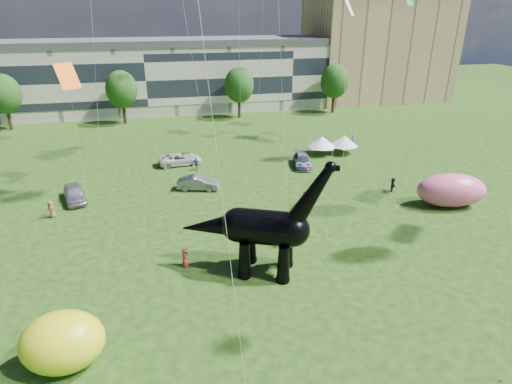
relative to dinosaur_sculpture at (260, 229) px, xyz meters
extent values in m
plane|color=#16330C|center=(-0.42, -4.49, -3.60)|extent=(220.00, 220.00, 0.00)
cube|color=beige|center=(-8.42, 57.51, 2.40)|extent=(78.00, 11.00, 12.00)
cube|color=tan|center=(39.58, 60.51, 7.40)|extent=(28.00, 18.00, 22.00)
cylinder|color=#382314|center=(-30.42, 48.51, -2.00)|extent=(0.56, 0.56, 3.20)
ellipsoid|color=#14380F|center=(-30.42, 48.51, 2.72)|extent=(5.20, 5.20, 6.24)
cylinder|color=#382314|center=(-12.42, 48.51, -2.00)|extent=(0.56, 0.56, 3.20)
ellipsoid|color=#14380F|center=(-12.42, 48.51, 2.72)|extent=(5.20, 5.20, 6.24)
cylinder|color=#382314|center=(7.58, 48.51, -2.00)|extent=(0.56, 0.56, 3.20)
ellipsoid|color=#14380F|center=(7.58, 48.51, 2.72)|extent=(5.20, 5.20, 6.24)
cylinder|color=#382314|center=(25.58, 48.51, -2.00)|extent=(0.56, 0.56, 3.20)
ellipsoid|color=#14380F|center=(25.58, 48.51, 2.72)|extent=(5.20, 5.20, 6.24)
cone|color=black|center=(-1.28, -0.59, -2.15)|extent=(1.32, 1.32, 2.89)
sphere|color=black|center=(-1.28, -0.59, -3.42)|extent=(1.06, 1.06, 1.06)
cone|color=black|center=(-0.42, 1.35, -2.15)|extent=(1.32, 1.32, 2.89)
sphere|color=black|center=(-0.42, 1.35, -3.42)|extent=(1.06, 1.06, 1.06)
cone|color=black|center=(1.36, -1.76, -2.15)|extent=(1.32, 1.32, 2.89)
sphere|color=black|center=(1.36, -1.76, -3.42)|extent=(1.06, 1.06, 1.06)
cone|color=black|center=(2.22, 0.18, -2.15)|extent=(1.32, 1.32, 2.89)
sphere|color=black|center=(2.22, 0.18, -3.42)|extent=(1.06, 1.06, 1.06)
cylinder|color=black|center=(0.38, -0.17, 0.16)|extent=(4.75, 4.02, 2.60)
sphere|color=black|center=(-1.47, 0.65, 0.16)|extent=(2.60, 2.60, 2.60)
sphere|color=black|center=(2.23, -0.99, 0.16)|extent=(2.51, 2.51, 2.51)
cone|color=black|center=(3.31, -1.46, 2.95)|extent=(3.90, 2.79, 5.10)
sphere|color=black|center=(4.39, -1.94, 5.17)|extent=(0.81, 0.81, 0.81)
cylinder|color=black|center=(4.65, -2.05, 5.12)|extent=(0.79, 0.66, 0.42)
cone|color=black|center=(-3.29, 1.45, -0.16)|extent=(5.48, 3.91, 2.83)
imported|color=#B9B8BD|center=(-15.78, 16.54, -2.77)|extent=(3.18, 5.22, 1.66)
imported|color=slate|center=(-3.02, 16.79, -2.84)|extent=(4.82, 2.73, 1.50)
imported|color=silver|center=(-4.51, 25.38, -2.84)|extent=(5.71, 3.15, 1.51)
imported|color=#595960|center=(10.53, 21.41, -2.87)|extent=(3.03, 5.32, 1.45)
cube|color=silver|center=(17.67, 25.15, -2.55)|extent=(3.78, 3.78, 0.11)
cone|color=silver|center=(17.67, 25.15, -1.78)|extent=(4.78, 4.78, 1.43)
cylinder|color=#999999|center=(16.98, 23.39, -3.07)|extent=(0.06, 0.06, 1.05)
cylinder|color=#999999|center=(19.43, 24.46, -3.07)|extent=(0.06, 0.06, 1.05)
cylinder|color=#999999|center=(15.90, 25.84, -3.07)|extent=(0.06, 0.06, 1.05)
cylinder|color=#999999|center=(18.35, 26.91, -3.07)|extent=(0.06, 0.06, 1.05)
cube|color=white|center=(14.53, 25.28, -2.54)|extent=(3.57, 3.57, 0.11)
cone|color=white|center=(14.53, 25.28, -1.78)|extent=(4.52, 4.52, 1.44)
cylinder|color=#999999|center=(12.87, 24.38, -3.07)|extent=(0.06, 0.06, 1.05)
cylinder|color=#999999|center=(15.44, 23.62, -3.07)|extent=(0.06, 0.06, 1.05)
cylinder|color=#999999|center=(13.63, 26.95, -3.07)|extent=(0.06, 0.06, 1.05)
cylinder|color=#999999|center=(16.20, 26.19, -3.07)|extent=(0.06, 0.06, 1.05)
ellipsoid|color=#E75A8C|center=(21.31, 6.99, -1.88)|extent=(7.45, 4.87, 3.43)
ellipsoid|color=#D4DF17|center=(-12.69, -6.92, -1.85)|extent=(4.59, 3.57, 3.48)
imported|color=black|center=(17.56, 11.57, -2.80)|extent=(0.89, 1.56, 1.60)
imported|color=#2B339E|center=(3.05, 2.90, -2.72)|extent=(0.74, 0.75, 1.75)
imported|color=#905E48|center=(-17.33, 13.06, -2.74)|extent=(0.97, 0.98, 1.72)
imported|color=#2E5274|center=(20.04, 27.37, -2.71)|extent=(0.71, 0.54, 1.77)
imported|color=olive|center=(7.01, 9.80, -2.67)|extent=(1.35, 1.33, 1.86)
imported|color=#A23328|center=(-5.50, 1.81, -2.79)|extent=(0.53, 0.80, 1.62)
imported|color=#6A387E|center=(-2.64, 22.93, -2.78)|extent=(1.03, 0.79, 1.63)
plane|color=#FF5E0D|center=(-15.12, 19.86, 8.57)|extent=(3.03, 2.74, 2.43)
plane|color=white|center=(20.80, 34.26, 15.14)|extent=(3.03, 3.48, 2.78)
camera|label=1|loc=(-6.34, -26.94, 15.03)|focal=30.00mm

